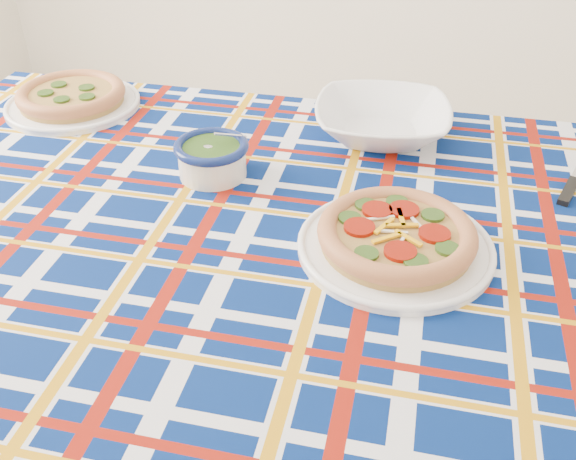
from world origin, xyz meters
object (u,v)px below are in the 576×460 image
(main_focaccia_plate, at_px, (397,235))
(serving_bowl, at_px, (382,121))
(dining_table, at_px, (290,267))
(pesto_bowl, at_px, (212,155))

(main_focaccia_plate, xyz_separation_m, serving_bowl, (-0.11, 0.41, 0.00))
(serving_bowl, bearing_deg, main_focaccia_plate, -74.49)
(main_focaccia_plate, height_order, serving_bowl, serving_bowl)
(main_focaccia_plate, distance_m, serving_bowl, 0.42)
(dining_table, bearing_deg, serving_bowl, 73.50)
(main_focaccia_plate, height_order, pesto_bowl, pesto_bowl)
(main_focaccia_plate, relative_size, serving_bowl, 1.14)
(dining_table, relative_size, main_focaccia_plate, 5.52)
(main_focaccia_plate, xyz_separation_m, pesto_bowl, (-0.39, 0.13, 0.01))
(main_focaccia_plate, bearing_deg, pesto_bowl, 161.69)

